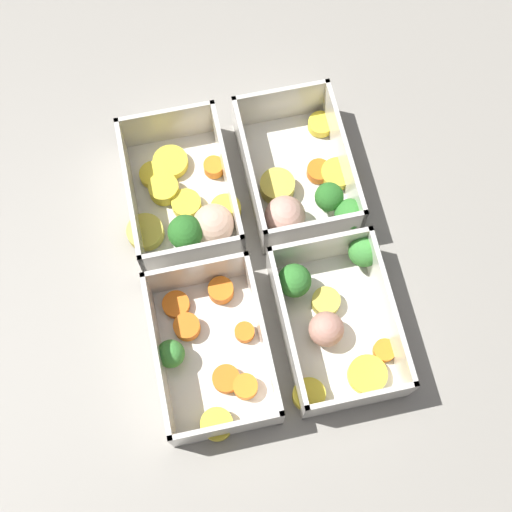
# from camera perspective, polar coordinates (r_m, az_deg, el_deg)

# --- Properties ---
(ground_plane) EXTENTS (4.00, 4.00, 0.00)m
(ground_plane) POSITION_cam_1_polar(r_m,az_deg,el_deg) (0.77, 0.00, -0.53)
(ground_plane) COLOR gray
(container_near_left) EXTENTS (0.17, 0.14, 0.06)m
(container_near_left) POSITION_cam_1_polar(r_m,az_deg,el_deg) (0.78, -5.60, 4.22)
(container_near_left) COLOR silver
(container_near_left) RESTS_ON ground_plane
(container_near_right) EXTENTS (0.17, 0.11, 0.06)m
(container_near_right) POSITION_cam_1_polar(r_m,az_deg,el_deg) (0.73, -3.74, -7.63)
(container_near_right) COLOR silver
(container_near_right) RESTS_ON ground_plane
(container_far_left) EXTENTS (0.17, 0.13, 0.06)m
(container_far_left) POSITION_cam_1_polar(r_m,az_deg,el_deg) (0.79, 3.73, 5.75)
(container_far_left) COLOR silver
(container_far_left) RESTS_ON ground_plane
(container_far_right) EXTENTS (0.17, 0.13, 0.06)m
(container_far_right) POSITION_cam_1_polar(r_m,az_deg,el_deg) (0.74, 6.25, -4.90)
(container_far_right) COLOR silver
(container_far_right) RESTS_ON ground_plane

